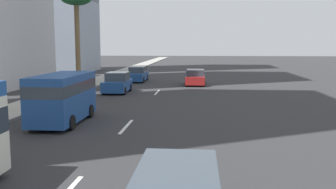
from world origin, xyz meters
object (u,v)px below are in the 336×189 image
at_px(car_second, 195,78).
at_px(pedestrian_near_lamp, 23,95).
at_px(van_fifth, 63,95).
at_px(pedestrian_mid_block, 73,80).
at_px(palm_tree, 76,4).
at_px(car_lead, 138,74).
at_px(car_fourth, 117,83).

height_order(car_second, pedestrian_near_lamp, pedestrian_near_lamp).
bearing_deg(van_fifth, pedestrian_near_lamp, -129.22).
bearing_deg(van_fifth, pedestrian_mid_block, -163.20).
bearing_deg(pedestrian_near_lamp, pedestrian_mid_block, 137.64).
bearing_deg(pedestrian_near_lamp, palm_tree, 139.24).
distance_m(van_fifth, pedestrian_mid_block, 14.00).
bearing_deg(van_fifth, palm_tree, -164.47).
bearing_deg(car_lead, van_fifth, -0.50).
distance_m(car_lead, pedestrian_mid_block, 9.85).
distance_m(car_fourth, pedestrian_mid_block, 4.22).
relative_size(car_lead, car_second, 1.09).
relative_size(car_second, pedestrian_near_lamp, 2.69).
bearing_deg(palm_tree, car_second, -76.88).
bearing_deg(car_lead, pedestrian_near_lamp, -10.76).
xyz_separation_m(car_lead, car_second, (-3.16, -6.37, -0.03)).
height_order(car_lead, van_fifth, van_fifth).
distance_m(pedestrian_mid_block, palm_tree, 7.48).
distance_m(car_second, palm_tree, 13.43).
distance_m(car_lead, van_fifth, 22.29).
distance_m(car_second, van_fifth, 20.22).
relative_size(car_lead, car_fourth, 1.19).
height_order(car_lead, palm_tree, palm_tree).
height_order(van_fifth, pedestrian_mid_block, van_fifth).
height_order(car_fourth, palm_tree, palm_tree).
bearing_deg(pedestrian_mid_block, palm_tree, 73.54).
bearing_deg(car_fourth, pedestrian_near_lamp, -20.33).
bearing_deg(car_second, van_fifth, 161.05).
bearing_deg(car_lead, pedestrian_mid_block, -25.50).
relative_size(car_lead, van_fifth, 0.92).
bearing_deg(palm_tree, van_fifth, -164.47).
distance_m(car_lead, car_second, 7.11).
distance_m(pedestrian_near_lamp, palm_tree, 15.26).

